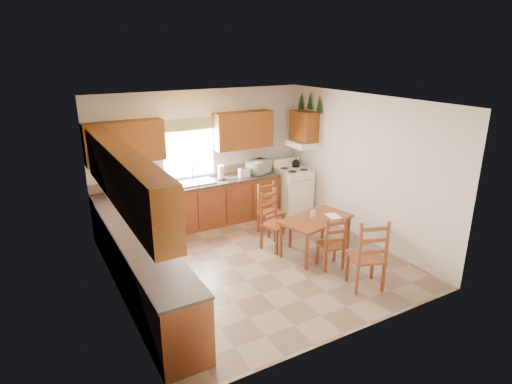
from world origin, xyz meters
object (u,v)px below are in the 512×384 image
stove (293,191)px  chair_far_left (271,209)px  chair_far_right (276,221)px  chair_near_right (331,242)px  chair_near_left (367,253)px  microwave (259,167)px  dining_table (315,235)px

stove → chair_far_left: size_ratio=0.97×
chair_far_left → chair_far_right: size_ratio=0.94×
stove → chair_far_left: (-1.03, -0.75, 0.01)m
chair_near_right → chair_near_left: bearing=106.6°
stove → microwave: 0.97m
stove → chair_far_left: chair_far_left is taller
stove → chair_near_right: 2.56m
chair_near_left → chair_near_right: chair_near_left is taller
stove → chair_near_left: chair_near_left is taller
chair_near_left → chair_far_left: bearing=-65.2°
microwave → chair_far_right: microwave is taller
dining_table → chair_far_right: size_ratio=1.18×
chair_near_left → chair_near_right: size_ratio=1.24×
dining_table → chair_near_left: size_ratio=1.11×
stove → dining_table: bearing=-110.9°
microwave → chair_far_left: size_ratio=0.47×
chair_near_right → chair_far_left: bearing=-73.2°
chair_near_left → chair_far_right: bearing=-55.0°
chair_near_right → dining_table: bearing=-87.6°
chair_near_right → microwave: bearing=-81.6°
microwave → chair_near_right: 2.74m
microwave → chair_near_right: bearing=-117.2°
chair_far_left → dining_table: bearing=-83.1°
dining_table → microwave: bearing=75.4°
microwave → chair_far_left: microwave is taller
microwave → dining_table: 2.26m
chair_near_left → chair_far_left: 2.41m
dining_table → chair_near_left: 1.30m
stove → microwave: microwave is taller
chair_far_right → microwave: bearing=52.6°
microwave → chair_far_left: 1.21m
microwave → chair_near_right: size_ratio=0.52×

